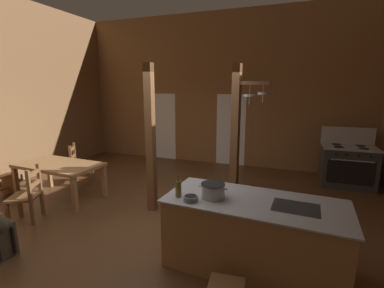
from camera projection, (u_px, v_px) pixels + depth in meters
The scene contains 15 objects.
ground_plane at pixel (156, 225), 4.59m from camera, with size 8.98×8.70×0.10m, color brown.
wall_back at pixel (218, 91), 7.84m from camera, with size 8.98×0.14×4.30m, color brown.
glazed_door_back_left at pixel (161, 126), 8.62m from camera, with size 1.00×0.01×2.05m, color white.
glazed_panel_back_right at pixel (231, 130), 7.86m from camera, with size 0.84×0.01×2.05m, color white.
kitchen_island at pixel (253, 234), 3.37m from camera, with size 2.22×1.09×0.90m.
stove_range at pixel (347, 165), 6.23m from camera, with size 1.15×0.83×1.32m.
support_post_with_pot_rack at pixel (237, 133), 4.96m from camera, with size 0.67×0.25×2.65m.
support_post_center at pixel (151, 140), 4.82m from camera, with size 0.14×0.14×2.65m.
dining_table at pixel (59, 168), 5.47m from camera, with size 1.75×1.00×0.74m.
ladderback_chair_near_window at pixel (27, 196), 4.58m from camera, with size 0.59×0.59×0.95m.
ladderback_chair_by_post at pixel (80, 165), 6.41m from camera, with size 0.60×0.60×0.95m.
backpack at pixel (0, 236), 3.59m from camera, with size 0.33×0.35×0.60m.
stockpot_on_counter at pixel (213, 191), 3.35m from camera, with size 0.37×0.30×0.18m.
mixing_bowl_on_counter at pixel (191, 198), 3.27m from camera, with size 0.18×0.18×0.06m.
bottle_tall_on_counter at pixel (178, 188), 3.38m from camera, with size 0.08×0.08×0.28m.
Camera 1 is at (2.02, -3.75, 2.24)m, focal length 25.39 mm.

